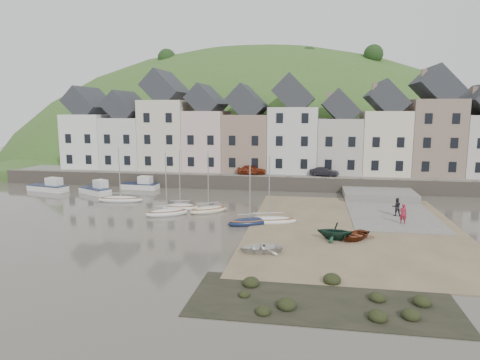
% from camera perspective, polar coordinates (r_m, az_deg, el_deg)
% --- Properties ---
extents(ground, '(160.00, 160.00, 0.00)m').
position_cam_1_polar(ground, '(39.10, -1.48, -5.73)').
color(ground, '#453F36').
rests_on(ground, ground).
extents(quay_land, '(90.00, 30.00, 1.50)m').
position_cam_1_polar(quay_land, '(70.08, 3.57, 1.51)').
color(quay_land, '#375923').
rests_on(quay_land, ground).
extents(quay_street, '(70.00, 7.00, 0.10)m').
position_cam_1_polar(quay_street, '(58.65, 2.38, 0.82)').
color(quay_street, slate).
rests_on(quay_street, quay_land).
extents(seawall, '(70.00, 1.20, 1.80)m').
position_cam_1_polar(seawall, '(55.33, 1.91, -0.36)').
color(seawall, slate).
rests_on(seawall, ground).
extents(beach, '(18.00, 26.00, 0.06)m').
position_cam_1_polar(beach, '(38.57, 14.87, -6.20)').
color(beach, brown).
rests_on(beach, ground).
extents(slipway, '(8.00, 18.00, 0.12)m').
position_cam_1_polar(slipway, '(46.80, 18.89, -3.66)').
color(slipway, slate).
rests_on(slipway, ground).
extents(hillside, '(134.40, 84.00, 84.00)m').
position_cam_1_polar(hillside, '(101.78, 2.34, -6.85)').
color(hillside, '#375923').
rests_on(hillside, ground).
extents(townhouse_terrace, '(61.05, 8.00, 13.93)m').
position_cam_1_polar(townhouse_terrace, '(61.39, 4.47, 6.59)').
color(townhouse_terrace, white).
rests_on(townhouse_terrace, quay_land).
extents(sailboat_0, '(5.19, 2.22, 6.32)m').
position_cam_1_polar(sailboat_0, '(50.01, -15.53, -2.46)').
color(sailboat_0, silver).
rests_on(sailboat_0, ground).
extents(sailboat_1, '(3.88, 2.09, 6.32)m').
position_cam_1_polar(sailboat_1, '(44.69, -7.91, -3.56)').
color(sailboat_1, silver).
rests_on(sailboat_1, ground).
extents(sailboat_2, '(4.08, 3.60, 6.32)m').
position_cam_1_polar(sailboat_2, '(43.22, -4.18, -3.94)').
color(sailboat_2, beige).
rests_on(sailboat_2, ground).
extents(sailboat_3, '(4.34, 3.41, 6.32)m').
position_cam_1_polar(sailboat_3, '(42.55, -9.65, -4.26)').
color(sailboat_3, silver).
rests_on(sailboat_3, ground).
extents(sailboat_4, '(5.26, 2.49, 6.32)m').
position_cam_1_polar(sailboat_4, '(39.11, 3.85, -5.35)').
color(sailboat_4, silver).
rests_on(sailboat_4, ground).
extents(sailboat_5, '(4.33, 3.16, 6.32)m').
position_cam_1_polar(sailboat_5, '(38.56, 1.31, -5.53)').
color(sailboat_5, '#121D3A').
rests_on(sailboat_5, ground).
extents(motorboat_0, '(4.75, 3.66, 1.70)m').
position_cam_1_polar(motorboat_0, '(55.41, -18.49, -1.15)').
color(motorboat_0, silver).
rests_on(motorboat_0, ground).
extents(motorboat_1, '(5.64, 2.89, 1.70)m').
position_cam_1_polar(motorboat_1, '(59.50, -23.93, -0.79)').
color(motorboat_1, silver).
rests_on(motorboat_1, ground).
extents(motorboat_2, '(4.86, 2.07, 1.70)m').
position_cam_1_polar(motorboat_2, '(57.22, -12.93, -0.60)').
color(motorboat_2, silver).
rests_on(motorboat_2, ground).
extents(rowboat_white, '(3.54, 2.92, 0.64)m').
position_cam_1_polar(rowboat_white, '(31.09, 2.70, -8.96)').
color(rowboat_white, silver).
rests_on(rowboat_white, beach).
extents(rowboat_green, '(2.89, 2.55, 1.42)m').
position_cam_1_polar(rowboat_green, '(34.62, 12.43, -6.60)').
color(rowboat_green, '#163125').
rests_on(rowboat_green, beach).
extents(rowboat_red, '(3.65, 3.88, 0.65)m').
position_cam_1_polar(rowboat_red, '(35.24, 14.96, -7.06)').
color(rowboat_red, brown).
rests_on(rowboat_red, beach).
extents(person_red, '(0.67, 0.46, 1.78)m').
position_cam_1_polar(person_red, '(40.92, 20.78, -4.20)').
color(person_red, maroon).
rests_on(person_red, slipway).
extents(person_dark, '(0.88, 0.70, 1.73)m').
position_cam_1_polar(person_dark, '(43.74, 20.01, -3.36)').
color(person_dark, black).
rests_on(person_dark, slipway).
extents(car_left, '(3.99, 2.02, 1.30)m').
position_cam_1_polar(car_left, '(57.67, 1.55, 1.38)').
color(car_left, maroon).
rests_on(car_left, quay_street).
extents(car_right, '(3.81, 2.20, 1.19)m').
position_cam_1_polar(car_right, '(57.13, 11.07, 1.09)').
color(car_right, black).
rests_on(car_right, quay_street).
extents(shore_rocks, '(14.00, 6.15, 0.70)m').
position_cam_1_polar(shore_rocks, '(24.26, 11.68, -15.18)').
color(shore_rocks, black).
rests_on(shore_rocks, ground).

